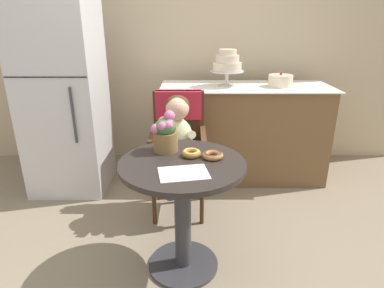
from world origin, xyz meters
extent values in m
plane|color=gray|center=(0.00, 0.00, 0.00)|extent=(8.00, 8.00, 0.00)
cube|color=#C1AD8E|center=(0.00, 1.85, 1.35)|extent=(4.80, 0.10, 2.70)
cylinder|color=#282321|center=(0.00, 0.00, 0.70)|extent=(0.72, 0.72, 0.03)
cylinder|color=#333338|center=(0.00, 0.00, 0.34)|extent=(0.10, 0.10, 0.69)
cylinder|color=#333338|center=(0.00, 0.00, 0.01)|extent=(0.44, 0.44, 0.02)
cube|color=#472D19|center=(-0.05, 0.64, 0.47)|extent=(0.42, 0.42, 0.04)
cube|color=#472D19|center=(-0.05, 0.83, 0.72)|extent=(0.40, 0.04, 0.46)
cube|color=#472D19|center=(-0.24, 0.64, 0.58)|extent=(0.04, 0.38, 0.18)
cube|color=#472D19|center=(0.14, 0.64, 0.58)|extent=(0.04, 0.38, 0.18)
cube|color=#B22338|center=(-0.05, 0.83, 0.84)|extent=(0.36, 0.11, 0.22)
cylinder|color=#472D19|center=(-0.23, 0.46, 0.23)|extent=(0.03, 0.03, 0.45)
cylinder|color=#472D19|center=(0.13, 0.46, 0.23)|extent=(0.03, 0.03, 0.45)
cylinder|color=#472D19|center=(-0.23, 0.82, 0.23)|extent=(0.03, 0.03, 0.45)
cylinder|color=#472D19|center=(0.13, 0.82, 0.23)|extent=(0.03, 0.03, 0.45)
ellipsoid|color=beige|center=(-0.05, 0.62, 0.64)|extent=(0.22, 0.16, 0.30)
sphere|color=#E0B293|center=(-0.05, 0.61, 0.87)|extent=(0.17, 0.17, 0.17)
ellipsoid|color=#4C2D19|center=(-0.05, 0.63, 0.89)|extent=(0.17, 0.17, 0.14)
cylinder|color=beige|center=(-0.14, 0.53, 0.69)|extent=(0.08, 0.23, 0.13)
sphere|color=#E0B293|center=(-0.14, 0.46, 0.62)|extent=(0.06, 0.06, 0.06)
cylinder|color=beige|center=(0.05, 0.53, 0.69)|extent=(0.08, 0.23, 0.13)
sphere|color=#E0B293|center=(0.04, 0.46, 0.62)|extent=(0.06, 0.06, 0.06)
cylinder|color=#3F4760|center=(-0.10, 0.54, 0.53)|extent=(0.09, 0.22, 0.09)
cylinder|color=#3F4760|center=(-0.10, 0.43, 0.36)|extent=(0.08, 0.08, 0.26)
cylinder|color=#3F4760|center=(0.01, 0.54, 0.53)|extent=(0.09, 0.22, 0.09)
cylinder|color=#3F4760|center=(0.01, 0.43, 0.36)|extent=(0.08, 0.08, 0.26)
cube|color=white|center=(0.01, -0.15, 0.72)|extent=(0.28, 0.23, 0.00)
torus|color=#936033|center=(0.05, 0.08, 0.74)|extent=(0.11, 0.11, 0.04)
torus|color=gold|center=(0.05, 0.08, 0.75)|extent=(0.10, 0.10, 0.02)
torus|color=#AD7542|center=(0.18, 0.06, 0.74)|extent=(0.12, 0.12, 0.03)
torus|color=#512D1E|center=(0.18, 0.06, 0.75)|extent=(0.11, 0.11, 0.02)
cylinder|color=brown|center=(-0.10, 0.17, 0.78)|extent=(0.15, 0.15, 0.12)
ellipsoid|color=#38662D|center=(-0.10, 0.17, 0.87)|extent=(0.14, 0.14, 0.10)
sphere|color=#CC6699|center=(-0.08, 0.17, 0.90)|extent=(0.05, 0.05, 0.05)
sphere|color=#CC6699|center=(-0.08, 0.19, 0.93)|extent=(0.07, 0.07, 0.07)
sphere|color=#CC6699|center=(-0.12, 0.21, 0.89)|extent=(0.06, 0.06, 0.06)
sphere|color=#CC6699|center=(-0.13, 0.18, 0.88)|extent=(0.06, 0.06, 0.06)
sphere|color=#CC6699|center=(-0.16, 0.15, 0.86)|extent=(0.07, 0.07, 0.07)
sphere|color=#CC6699|center=(-0.12, 0.12, 0.89)|extent=(0.05, 0.05, 0.05)
sphere|color=#CC6699|center=(-0.08, 0.13, 0.89)|extent=(0.05, 0.05, 0.05)
cube|color=brown|center=(0.55, 1.30, 0.45)|extent=(1.50, 0.56, 0.90)
cube|color=white|center=(0.55, 1.30, 0.90)|extent=(1.56, 0.62, 0.01)
cylinder|color=silver|center=(0.37, 1.30, 0.91)|extent=(0.16, 0.16, 0.01)
cylinder|color=silver|center=(0.37, 1.30, 0.97)|extent=(0.03, 0.03, 0.12)
cylinder|color=silver|center=(0.37, 1.30, 1.03)|extent=(0.30, 0.30, 0.01)
cylinder|color=beige|center=(0.37, 1.30, 1.08)|extent=(0.26, 0.25, 0.08)
cylinder|color=silver|center=(0.37, 1.30, 1.05)|extent=(0.26, 0.26, 0.01)
cylinder|color=beige|center=(0.37, 1.30, 1.14)|extent=(0.21, 0.21, 0.06)
cylinder|color=silver|center=(0.37, 1.30, 1.12)|extent=(0.21, 0.21, 0.01)
cylinder|color=beige|center=(0.37, 1.30, 1.20)|extent=(0.16, 0.16, 0.05)
cylinder|color=silver|center=(0.37, 1.30, 1.18)|extent=(0.16, 0.16, 0.01)
cylinder|color=beige|center=(0.85, 1.28, 0.95)|extent=(0.22, 0.22, 0.10)
sphere|color=red|center=(0.85, 1.28, 1.02)|extent=(0.02, 0.02, 0.02)
cube|color=silver|center=(-1.05, 1.10, 0.85)|extent=(0.64, 0.60, 1.70)
cube|color=black|center=(-1.05, 0.80, 1.06)|extent=(0.63, 0.01, 0.01)
cylinder|color=#3F3F44|center=(-0.87, 0.79, 0.77)|extent=(0.02, 0.02, 0.45)
camera|label=1|loc=(0.06, -1.68, 1.46)|focal=30.60mm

